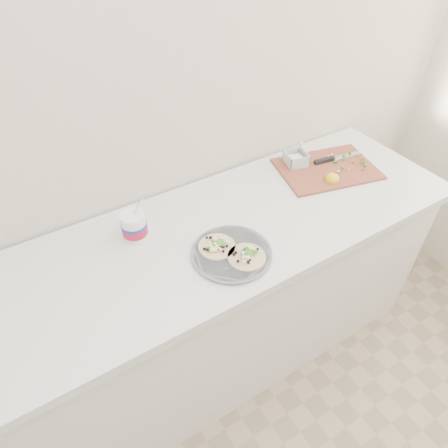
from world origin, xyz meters
TOP-DOWN VIEW (x-y plane):
  - counter at (0.00, 1.43)m, footprint 2.44×0.66m
  - taco_plate at (0.16, 1.28)m, footprint 0.29×0.29m
  - tub at (-0.10, 1.54)m, footprint 0.10×0.10m
  - cutboard at (0.82, 1.51)m, footprint 0.50×0.40m

SIDE VIEW (x-z plane):
  - counter at x=0.00m, z-range 0.00..0.90m
  - cutboard at x=0.82m, z-range 0.88..0.95m
  - taco_plate at x=0.16m, z-range 0.90..0.94m
  - tub at x=-0.10m, z-range 0.86..1.07m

